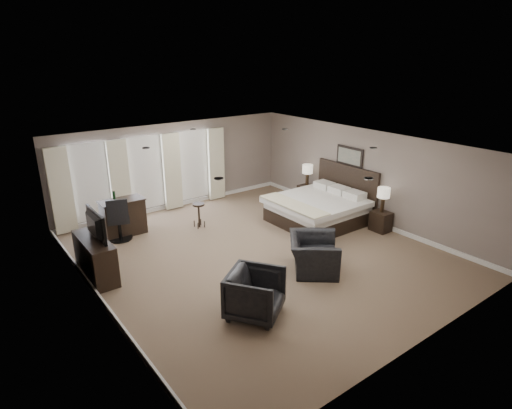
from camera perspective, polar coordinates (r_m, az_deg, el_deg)
room at (r=9.82m, az=0.47°, el=0.23°), size 7.60×8.60×2.64m
window_bay at (r=12.81m, az=-14.42°, el=3.83°), size 5.25×0.20×2.30m
bed at (r=12.05m, az=8.48°, el=0.98°), size 2.34×2.24×1.49m
nightstand_near at (r=11.98m, az=16.29°, el=-2.17°), size 0.40×0.49×0.54m
nightstand_far at (r=13.77m, az=6.75°, el=1.40°), size 0.41×0.50×0.55m
lamp_near at (r=11.78m, az=16.57°, el=0.58°), size 0.33×0.33×0.68m
lamp_far at (r=13.59m, az=6.86°, el=3.88°), size 0.33×0.33×0.69m
wall_art at (r=12.58m, az=12.34°, el=6.29°), size 0.04×0.96×0.56m
dresser at (r=9.77m, az=-20.61°, el=-6.69°), size 0.49×1.51×0.88m
tv at (r=9.57m, az=-20.98°, el=-3.96°), size 0.61×1.06×0.14m
armchair_near at (r=9.46m, az=7.70°, el=-5.83°), size 1.36×1.41×1.04m
armchair_far at (r=7.88m, az=-0.12°, el=-11.56°), size 1.27×1.26×0.96m
bar_counter at (r=11.73m, az=-17.27°, el=-1.61°), size 1.11×0.58×0.97m
bar_stool_left at (r=11.98m, az=-17.31°, el=-1.67°), size 0.39×0.39×0.77m
bar_stool_right at (r=11.81m, az=-7.61°, el=-1.44°), size 0.42×0.42×0.69m
desk_chair at (r=11.40m, az=-17.86°, el=-1.75°), size 0.76×0.76×1.17m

